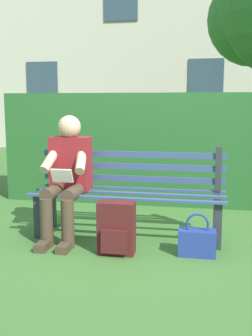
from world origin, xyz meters
TOP-DOWN VIEW (x-y plane):
  - ground at (0.00, 0.00)m, footprint 60.00×60.00m
  - park_bench at (0.00, -0.09)m, footprint 1.85×0.52m
  - person_seated at (0.57, 0.10)m, footprint 0.44×0.73m
  - hedge_backdrop at (-0.40, -1.60)m, footprint 4.50×0.77m
  - building_facade at (1.59, -8.92)m, footprint 9.01×3.06m
  - backpack at (0.01, 0.46)m, footprint 0.31×0.24m
  - handbag at (-0.67, 0.38)m, footprint 0.32×0.15m

SIDE VIEW (x-z plane):
  - ground at x=0.00m, z-range 0.00..0.00m
  - handbag at x=-0.67m, z-range -0.06..0.31m
  - backpack at x=0.01m, z-range -0.01..0.45m
  - park_bench at x=0.00m, z-range 0.01..0.88m
  - person_seated at x=0.57m, z-range 0.03..1.21m
  - hedge_backdrop at x=-0.40m, z-range -0.01..1.50m
  - building_facade at x=1.59m, z-range 0.00..6.49m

